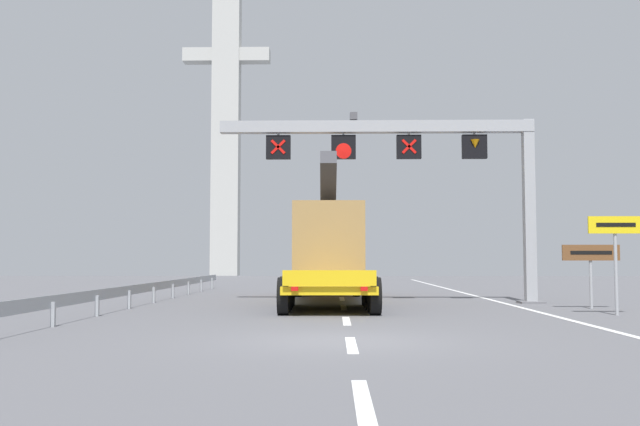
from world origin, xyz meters
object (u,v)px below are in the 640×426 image
at_px(bridge_pylon_distant, 226,94).
at_px(overhead_lane_gantry, 417,154).
at_px(heavy_haul_truck_yellow, 328,250).
at_px(tourist_info_sign_brown, 591,259).
at_px(exit_sign_yellow, 616,240).

bearing_deg(bridge_pylon_distant, overhead_lane_gantry, -72.59).
distance_m(heavy_haul_truck_yellow, tourist_info_sign_brown, 9.90).
xyz_separation_m(overhead_lane_gantry, heavy_haul_truck_yellow, (-3.41, 1.62, -3.60)).
height_order(tourist_info_sign_brown, bridge_pylon_distant, bridge_pylon_distant).
xyz_separation_m(exit_sign_yellow, bridge_pylon_distant, (-19.38, 51.39, 16.60)).
height_order(overhead_lane_gantry, bridge_pylon_distant, bridge_pylon_distant).
relative_size(exit_sign_yellow, bridge_pylon_distant, 0.08).
relative_size(tourist_info_sign_brown, bridge_pylon_distant, 0.06).
xyz_separation_m(overhead_lane_gantry, tourist_info_sign_brown, (5.35, -2.98, -3.95)).
distance_m(heavy_haul_truck_yellow, bridge_pylon_distant, 48.35).
relative_size(overhead_lane_gantry, bridge_pylon_distant, 0.33).
bearing_deg(heavy_haul_truck_yellow, bridge_pylon_distant, 103.91).
bearing_deg(exit_sign_yellow, heavy_haul_truck_yellow, 138.97).
bearing_deg(exit_sign_yellow, tourist_info_sign_brown, 84.41).
relative_size(heavy_haul_truck_yellow, bridge_pylon_distant, 0.38).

